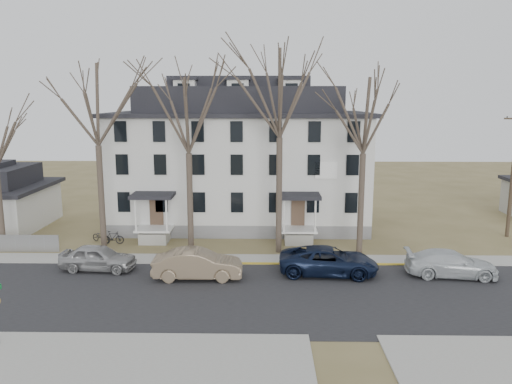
{
  "coord_description": "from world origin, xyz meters",
  "views": [
    {
      "loc": [
        0.05,
        -23.02,
        10.33
      ],
      "look_at": [
        -0.53,
        9.0,
        4.32
      ],
      "focal_mm": 35.0,
      "sensor_mm": 36.0,
      "label": 1
    }
  ],
  "objects_px": {
    "tree_far_left": "(96,98)",
    "tree_mid_right": "(365,110)",
    "car_tan": "(198,265)",
    "car_silver": "(98,258)",
    "car_navy": "(328,261)",
    "tree_mid_left": "(188,110)",
    "bicycle_right": "(113,238)",
    "boarding_house": "(240,159)",
    "bicycle_left": "(101,237)",
    "tree_center": "(280,87)",
    "car_white": "(451,264)"
  },
  "relations": [
    {
      "from": "car_silver",
      "to": "car_navy",
      "type": "xyz_separation_m",
      "value": [
        13.94,
        -0.45,
        0.03
      ]
    },
    {
      "from": "tree_mid_left",
      "to": "car_white",
      "type": "bearing_deg",
      "value": -16.08
    },
    {
      "from": "tree_far_left",
      "to": "car_white",
      "type": "bearing_deg",
      "value": -11.84
    },
    {
      "from": "tree_mid_left",
      "to": "tree_center",
      "type": "height_order",
      "value": "tree_center"
    },
    {
      "from": "tree_far_left",
      "to": "tree_mid_right",
      "type": "distance_m",
      "value": 17.52
    },
    {
      "from": "car_tan",
      "to": "tree_mid_right",
      "type": "bearing_deg",
      "value": -64.41
    },
    {
      "from": "boarding_house",
      "to": "tree_center",
      "type": "height_order",
      "value": "tree_center"
    },
    {
      "from": "tree_far_left",
      "to": "car_white",
      "type": "relative_size",
      "value": 2.62
    },
    {
      "from": "car_silver",
      "to": "bicycle_right",
      "type": "bearing_deg",
      "value": 12.66
    },
    {
      "from": "car_tan",
      "to": "tree_mid_left",
      "type": "bearing_deg",
      "value": 11.04
    },
    {
      "from": "tree_center",
      "to": "car_navy",
      "type": "xyz_separation_m",
      "value": [
        2.85,
        -4.39,
        -10.27
      ]
    },
    {
      "from": "car_white",
      "to": "bicycle_left",
      "type": "relative_size",
      "value": 3.15
    },
    {
      "from": "boarding_house",
      "to": "bicycle_left",
      "type": "distance_m",
      "value": 12.64
    },
    {
      "from": "car_navy",
      "to": "bicycle_right",
      "type": "height_order",
      "value": "car_navy"
    },
    {
      "from": "tree_mid_left",
      "to": "car_silver",
      "type": "height_order",
      "value": "tree_mid_left"
    },
    {
      "from": "car_tan",
      "to": "bicycle_left",
      "type": "distance_m",
      "value": 10.85
    },
    {
      "from": "tree_mid_right",
      "to": "car_navy",
      "type": "bearing_deg",
      "value": -121.13
    },
    {
      "from": "car_navy",
      "to": "bicycle_right",
      "type": "xyz_separation_m",
      "value": [
        -14.71,
        5.95,
        -0.33
      ]
    },
    {
      "from": "tree_mid_right",
      "to": "car_tan",
      "type": "distance_m",
      "value": 14.53
    },
    {
      "from": "tree_far_left",
      "to": "car_white",
      "type": "xyz_separation_m",
      "value": [
        22.01,
        -4.61,
        -9.58
      ]
    },
    {
      "from": "tree_center",
      "to": "car_tan",
      "type": "bearing_deg",
      "value": -132.61
    },
    {
      "from": "tree_mid_right",
      "to": "bicycle_right",
      "type": "xyz_separation_m",
      "value": [
        -17.37,
        1.55,
        -9.13
      ]
    },
    {
      "from": "tree_far_left",
      "to": "bicycle_right",
      "type": "bearing_deg",
      "value": 85.05
    },
    {
      "from": "boarding_house",
      "to": "tree_mid_right",
      "type": "height_order",
      "value": "tree_mid_right"
    },
    {
      "from": "bicycle_left",
      "to": "car_silver",
      "type": "bearing_deg",
      "value": -133.66
    },
    {
      "from": "car_white",
      "to": "bicycle_right",
      "type": "height_order",
      "value": "car_white"
    },
    {
      "from": "car_tan",
      "to": "car_navy",
      "type": "xyz_separation_m",
      "value": [
        7.69,
        0.87,
        -0.04
      ]
    },
    {
      "from": "tree_far_left",
      "to": "car_silver",
      "type": "bearing_deg",
      "value": -77.11
    },
    {
      "from": "boarding_house",
      "to": "car_white",
      "type": "height_order",
      "value": "boarding_house"
    },
    {
      "from": "boarding_house",
      "to": "car_silver",
      "type": "distance_m",
      "value": 15.27
    },
    {
      "from": "tree_mid_right",
      "to": "car_navy",
      "type": "height_order",
      "value": "tree_mid_right"
    },
    {
      "from": "car_silver",
      "to": "car_tan",
      "type": "height_order",
      "value": "car_tan"
    },
    {
      "from": "tree_far_left",
      "to": "car_navy",
      "type": "distance_m",
      "value": 18.18
    },
    {
      "from": "tree_center",
      "to": "tree_mid_right",
      "type": "height_order",
      "value": "tree_center"
    },
    {
      "from": "tree_center",
      "to": "car_navy",
      "type": "bearing_deg",
      "value": -57.06
    },
    {
      "from": "tree_mid_left",
      "to": "car_navy",
      "type": "height_order",
      "value": "tree_mid_left"
    },
    {
      "from": "boarding_house",
      "to": "car_navy",
      "type": "relative_size",
      "value": 3.57
    },
    {
      "from": "car_tan",
      "to": "tree_far_left",
      "type": "bearing_deg",
      "value": 52.29
    },
    {
      "from": "car_tan",
      "to": "tree_center",
      "type": "bearing_deg",
      "value": -43.99
    },
    {
      "from": "car_silver",
      "to": "bicycle_right",
      "type": "height_order",
      "value": "car_silver"
    },
    {
      "from": "tree_mid_left",
      "to": "car_white",
      "type": "relative_size",
      "value": 2.44
    },
    {
      "from": "bicycle_left",
      "to": "bicycle_right",
      "type": "xyz_separation_m",
      "value": [
        1.01,
        -0.46,
        0.04
      ]
    },
    {
      "from": "boarding_house",
      "to": "car_tan",
      "type": "relative_size",
      "value": 4.03
    },
    {
      "from": "car_tan",
      "to": "car_silver",
      "type": "bearing_deg",
      "value": 76.74
    },
    {
      "from": "boarding_house",
      "to": "bicycle_right",
      "type": "height_order",
      "value": "boarding_house"
    },
    {
      "from": "bicycle_right",
      "to": "boarding_house",
      "type": "bearing_deg",
      "value": -54.9
    },
    {
      "from": "tree_center",
      "to": "car_white",
      "type": "height_order",
      "value": "tree_center"
    },
    {
      "from": "tree_mid_left",
      "to": "bicycle_right",
      "type": "bearing_deg",
      "value": 165.17
    },
    {
      "from": "bicycle_right",
      "to": "tree_far_left",
      "type": "bearing_deg",
      "value": 173.48
    },
    {
      "from": "boarding_house",
      "to": "car_tan",
      "type": "bearing_deg",
      "value": -97.81
    }
  ]
}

